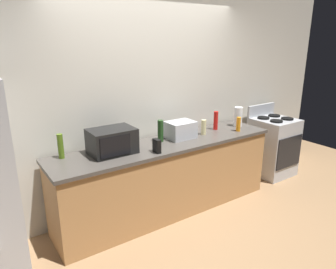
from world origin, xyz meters
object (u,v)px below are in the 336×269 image
object	(u,v)px
bottle_hand_soap	(204,127)
bottle_dish_soap	(238,124)
bottle_wine	(161,131)
stove_range	(272,146)
paper_towel_roll	(238,117)
microwave	(112,141)
bottle_hot_sauce	(216,121)
cordless_phone	(157,146)
toaster_oven	(181,130)
bottle_olive_oil	(61,146)

from	to	relation	value
bottle_hand_soap	bottle_dish_soap	size ratio (longest dim) A/B	1.01
bottle_wine	bottle_hand_soap	distance (m)	0.61
stove_range	paper_towel_roll	world-z (taller)	paper_towel_roll
microwave	bottle_hot_sauce	xyz separation A→B (m)	(1.54, 0.05, -0.01)
cordless_phone	bottle_hand_soap	xyz separation A→B (m)	(0.85, 0.22, 0.02)
microwave	toaster_oven	distance (m)	0.92
bottle_olive_oil	bottle_dish_soap	bearing A→B (deg)	-8.67
stove_range	bottle_dish_soap	world-z (taller)	bottle_dish_soap
toaster_oven	bottle_wine	world-z (taller)	bottle_wine
cordless_phone	bottle_dish_soap	size ratio (longest dim) A/B	0.79
toaster_oven	bottle_hand_soap	world-z (taller)	toaster_oven
toaster_oven	cordless_phone	xyz separation A→B (m)	(-0.52, -0.27, -0.03)
paper_towel_roll	bottle_hot_sauce	xyz separation A→B (m)	(-0.38, 0.05, -0.01)
bottle_hot_sauce	bottle_hand_soap	xyz separation A→B (m)	(-0.29, -0.09, -0.03)
stove_range	paper_towel_roll	xyz separation A→B (m)	(-0.77, 0.05, 0.57)
microwave	paper_towel_roll	distance (m)	1.92
bottle_dish_soap	toaster_oven	bearing A→B (deg)	166.48
microwave	bottle_wine	xyz separation A→B (m)	(0.65, 0.04, -0.00)
microwave	cordless_phone	size ratio (longest dim) A/B	3.20
paper_towel_roll	cordless_phone	xyz separation A→B (m)	(-1.52, -0.26, -0.06)
bottle_olive_oil	bottle_hand_soap	world-z (taller)	bottle_olive_oil
bottle_hand_soap	bottle_dish_soap	xyz separation A→B (m)	(0.48, -0.15, -0.00)
stove_range	paper_towel_roll	size ratio (longest dim) A/B	4.00
bottle_wine	stove_range	bearing A→B (deg)	-2.55
microwave	bottle_olive_oil	size ratio (longest dim) A/B	1.84
stove_range	bottle_wine	world-z (taller)	bottle_wine
bottle_hot_sauce	bottle_hand_soap	distance (m)	0.30
toaster_oven	bottle_olive_oil	size ratio (longest dim) A/B	1.31
bottle_olive_oil	bottle_hot_sauce	xyz separation A→B (m)	(2.04, -0.11, -0.01)
toaster_oven	bottle_dish_soap	distance (m)	0.83
cordless_phone	bottle_hot_sauce	distance (m)	1.18
bottle_wine	bottle_dish_soap	size ratio (longest dim) A/B	1.37
bottle_hand_soap	toaster_oven	bearing A→B (deg)	171.48
bottle_olive_oil	bottle_wine	size ratio (longest dim) A/B	1.00
cordless_phone	bottle_olive_oil	size ratio (longest dim) A/B	0.58
bottle_dish_soap	paper_towel_roll	bearing A→B (deg)	44.98
bottle_wine	bottle_hot_sauce	world-z (taller)	bottle_wine
stove_range	bottle_olive_oil	bearing A→B (deg)	176.31
cordless_phone	bottle_dish_soap	world-z (taller)	bottle_dish_soap
microwave	bottle_wine	distance (m)	0.65
microwave	bottle_hand_soap	world-z (taller)	microwave
paper_towel_roll	cordless_phone	size ratio (longest dim) A/B	1.80
bottle_olive_oil	stove_range	bearing A→B (deg)	-3.69
microwave	bottle_dish_soap	size ratio (longest dim) A/B	2.51
microwave	bottle_hand_soap	xyz separation A→B (m)	(1.25, -0.04, -0.04)
bottle_hot_sauce	bottle_dish_soap	world-z (taller)	bottle_hot_sauce
toaster_oven	bottle_dish_soap	bearing A→B (deg)	-13.52
paper_towel_roll	bottle_dish_soap	distance (m)	0.26
stove_range	bottle_wine	distance (m)	2.13
microwave	bottle_hot_sauce	size ratio (longest dim) A/B	1.92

